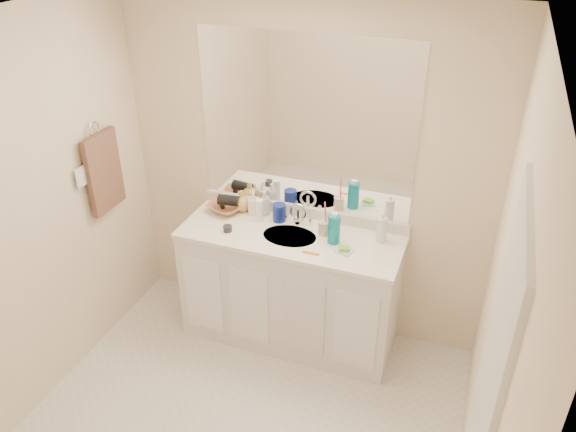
# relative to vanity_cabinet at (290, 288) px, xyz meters

# --- Properties ---
(ceiling) EXTENTS (2.60, 2.60, 0.02)m
(ceiling) POSITION_rel_vanity_cabinet_xyz_m (0.00, -1.02, 1.97)
(ceiling) COLOR white
(ceiling) RESTS_ON wall_back
(wall_back) EXTENTS (2.60, 0.02, 2.40)m
(wall_back) POSITION_rel_vanity_cabinet_xyz_m (0.00, 0.28, 0.77)
(wall_back) COLOR beige
(wall_back) RESTS_ON floor
(wall_left) EXTENTS (0.02, 2.60, 2.40)m
(wall_left) POSITION_rel_vanity_cabinet_xyz_m (-1.30, -1.02, 0.77)
(wall_left) COLOR beige
(wall_left) RESTS_ON floor
(wall_right) EXTENTS (0.02, 2.60, 2.40)m
(wall_right) POSITION_rel_vanity_cabinet_xyz_m (1.30, -1.02, 0.77)
(wall_right) COLOR beige
(wall_right) RESTS_ON floor
(vanity_cabinet) EXTENTS (1.50, 0.55, 0.85)m
(vanity_cabinet) POSITION_rel_vanity_cabinet_xyz_m (0.00, 0.00, 0.00)
(vanity_cabinet) COLOR silver
(vanity_cabinet) RESTS_ON floor
(countertop) EXTENTS (1.52, 0.57, 0.03)m
(countertop) POSITION_rel_vanity_cabinet_xyz_m (0.00, 0.00, 0.44)
(countertop) COLOR white
(countertop) RESTS_ON vanity_cabinet
(backsplash) EXTENTS (1.52, 0.03, 0.08)m
(backsplash) POSITION_rel_vanity_cabinet_xyz_m (0.00, 0.26, 0.50)
(backsplash) COLOR silver
(backsplash) RESTS_ON countertop
(sink_basin) EXTENTS (0.37, 0.37, 0.02)m
(sink_basin) POSITION_rel_vanity_cabinet_xyz_m (0.00, -0.02, 0.44)
(sink_basin) COLOR beige
(sink_basin) RESTS_ON countertop
(faucet) EXTENTS (0.02, 0.02, 0.11)m
(faucet) POSITION_rel_vanity_cabinet_xyz_m (0.00, 0.16, 0.51)
(faucet) COLOR silver
(faucet) RESTS_ON countertop
(mirror) EXTENTS (1.48, 0.01, 1.20)m
(mirror) POSITION_rel_vanity_cabinet_xyz_m (0.00, 0.27, 1.14)
(mirror) COLOR white
(mirror) RESTS_ON wall_back
(blue_mug) EXTENTS (0.12, 0.12, 0.13)m
(blue_mug) POSITION_rel_vanity_cabinet_xyz_m (-0.14, 0.15, 0.52)
(blue_mug) COLOR navy
(blue_mug) RESTS_ON countertop
(tan_cup) EXTENTS (0.09, 0.09, 0.10)m
(tan_cup) POSITION_rel_vanity_cabinet_xyz_m (0.21, 0.08, 0.50)
(tan_cup) COLOR #CEB391
(tan_cup) RESTS_ON countertop
(toothbrush) EXTENTS (0.02, 0.04, 0.21)m
(toothbrush) POSITION_rel_vanity_cabinet_xyz_m (0.22, 0.08, 0.60)
(toothbrush) COLOR #F13F7B
(toothbrush) RESTS_ON tan_cup
(mouthwash_bottle) EXTENTS (0.10, 0.10, 0.20)m
(mouthwash_bottle) POSITION_rel_vanity_cabinet_xyz_m (0.30, 0.01, 0.55)
(mouthwash_bottle) COLOR #0C7C94
(mouthwash_bottle) RESTS_ON countertop
(clear_pump_bottle) EXTENTS (0.08, 0.08, 0.17)m
(clear_pump_bottle) POSITION_rel_vanity_cabinet_xyz_m (0.59, 0.13, 0.54)
(clear_pump_bottle) COLOR white
(clear_pump_bottle) RESTS_ON countertop
(soap_dish) EXTENTS (0.13, 0.11, 0.01)m
(soap_dish) POSITION_rel_vanity_cabinet_xyz_m (0.39, -0.08, 0.46)
(soap_dish) COLOR silver
(soap_dish) RESTS_ON countertop
(green_soap) EXTENTS (0.08, 0.07, 0.02)m
(green_soap) POSITION_rel_vanity_cabinet_xyz_m (0.39, -0.08, 0.48)
(green_soap) COLOR #6DD333
(green_soap) RESTS_ON soap_dish
(orange_comb) EXTENTS (0.11, 0.03, 0.00)m
(orange_comb) POSITION_rel_vanity_cabinet_xyz_m (0.20, -0.17, 0.46)
(orange_comb) COLOR orange
(orange_comb) RESTS_ON countertop
(dark_jar) EXTENTS (0.07, 0.07, 0.04)m
(dark_jar) POSITION_rel_vanity_cabinet_xyz_m (-0.42, -0.11, 0.48)
(dark_jar) COLOR #232428
(dark_jar) RESTS_ON countertop
(extra_white_bottle) EXTENTS (0.06, 0.06, 0.16)m
(extra_white_bottle) POSITION_rel_vanity_cabinet_xyz_m (-0.27, 0.10, 0.54)
(extra_white_bottle) COLOR white
(extra_white_bottle) RESTS_ON countertop
(soap_bottle_white) EXTENTS (0.08, 0.08, 0.18)m
(soap_bottle_white) POSITION_rel_vanity_cabinet_xyz_m (-0.27, 0.20, 0.55)
(soap_bottle_white) COLOR silver
(soap_bottle_white) RESTS_ON countertop
(soap_bottle_cream) EXTENTS (0.10, 0.10, 0.17)m
(soap_bottle_cream) POSITION_rel_vanity_cabinet_xyz_m (-0.35, 0.18, 0.54)
(soap_bottle_cream) COLOR #FDECCE
(soap_bottle_cream) RESTS_ON countertop
(soap_bottle_yellow) EXTENTS (0.16, 0.16, 0.16)m
(soap_bottle_yellow) POSITION_rel_vanity_cabinet_xyz_m (-0.45, 0.19, 0.53)
(soap_bottle_yellow) COLOR #D6AD53
(soap_bottle_yellow) RESTS_ON countertop
(wicker_basket) EXTENTS (0.31, 0.31, 0.06)m
(wicker_basket) POSITION_rel_vanity_cabinet_xyz_m (-0.55, 0.14, 0.49)
(wicker_basket) COLOR #AE6D46
(wicker_basket) RESTS_ON countertop
(hair_dryer) EXTENTS (0.16, 0.10, 0.08)m
(hair_dryer) POSITION_rel_vanity_cabinet_xyz_m (-0.53, 0.14, 0.54)
(hair_dryer) COLOR black
(hair_dryer) RESTS_ON wicker_basket
(towel_ring) EXTENTS (0.01, 0.11, 0.11)m
(towel_ring) POSITION_rel_vanity_cabinet_xyz_m (-1.27, -0.25, 1.12)
(towel_ring) COLOR silver
(towel_ring) RESTS_ON wall_left
(hand_towel) EXTENTS (0.04, 0.32, 0.55)m
(hand_towel) POSITION_rel_vanity_cabinet_xyz_m (-1.25, -0.25, 0.82)
(hand_towel) COLOR #483026
(hand_towel) RESTS_ON towel_ring
(switch_plate) EXTENTS (0.01, 0.08, 0.13)m
(switch_plate) POSITION_rel_vanity_cabinet_xyz_m (-1.27, -0.45, 0.88)
(switch_plate) COLOR white
(switch_plate) RESTS_ON wall_left
(door) EXTENTS (0.02, 0.82, 2.00)m
(door) POSITION_rel_vanity_cabinet_xyz_m (1.29, -1.32, 0.57)
(door) COLOR silver
(door) RESTS_ON floor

